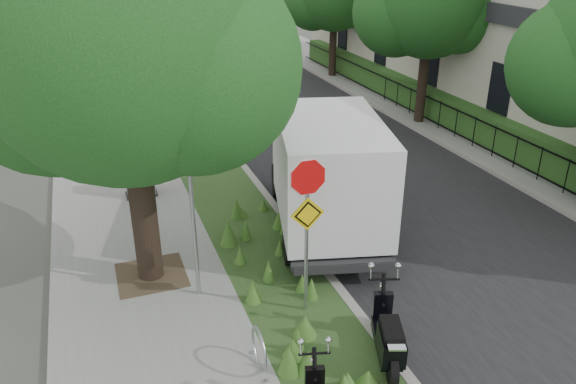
% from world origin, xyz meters
% --- Properties ---
extents(ground, '(120.00, 120.00, 0.00)m').
position_xyz_m(ground, '(0.00, 0.00, 0.00)').
color(ground, '#4C5147').
rests_on(ground, ground).
extents(sidewalk_near, '(3.50, 60.00, 0.12)m').
position_xyz_m(sidewalk_near, '(-4.25, 10.00, 0.06)').
color(sidewalk_near, gray).
rests_on(sidewalk_near, ground).
extents(verge, '(2.00, 60.00, 0.12)m').
position_xyz_m(verge, '(-1.50, 10.00, 0.06)').
color(verge, '#2B4B20').
rests_on(verge, ground).
extents(kerb_near, '(0.20, 60.00, 0.13)m').
position_xyz_m(kerb_near, '(-0.50, 10.00, 0.07)').
color(kerb_near, '#9E9991').
rests_on(kerb_near, ground).
extents(road, '(7.00, 60.00, 0.01)m').
position_xyz_m(road, '(3.00, 10.00, 0.01)').
color(road, black).
rests_on(road, ground).
extents(kerb_far, '(0.20, 60.00, 0.13)m').
position_xyz_m(kerb_far, '(6.50, 10.00, 0.07)').
color(kerb_far, '#9E9991').
rests_on(kerb_far, ground).
extents(footpath_far, '(3.20, 60.00, 0.12)m').
position_xyz_m(footpath_far, '(8.20, 10.00, 0.06)').
color(footpath_far, gray).
rests_on(footpath_far, ground).
extents(street_tree_main, '(6.21, 5.54, 7.66)m').
position_xyz_m(street_tree_main, '(-4.08, 2.86, 4.80)').
color(street_tree_main, black).
rests_on(street_tree_main, ground).
extents(bare_post, '(0.08, 0.08, 4.00)m').
position_xyz_m(bare_post, '(-3.20, 1.80, 2.12)').
color(bare_post, '#A5A8AD').
rests_on(bare_post, ground).
extents(bike_hoop, '(0.06, 0.78, 0.77)m').
position_xyz_m(bike_hoop, '(-2.70, -0.60, 0.50)').
color(bike_hoop, '#A5A8AD').
rests_on(bike_hoop, ground).
extents(sign_assembly, '(0.94, 0.08, 3.22)m').
position_xyz_m(sign_assembly, '(-1.40, 0.58, 2.33)').
color(sign_assembly, '#A5A8AD').
rests_on(sign_assembly, ground).
extents(fence_far, '(0.04, 24.00, 1.00)m').
position_xyz_m(fence_far, '(7.20, 10.00, 0.67)').
color(fence_far, black).
rests_on(fence_far, ground).
extents(hedge_far, '(1.00, 24.00, 1.10)m').
position_xyz_m(hedge_far, '(7.90, 10.00, 0.67)').
color(hedge_far, '#224C1B').
rests_on(hedge_far, footpath_far).
extents(terrace_houses, '(7.40, 26.40, 8.20)m').
position_xyz_m(terrace_houses, '(11.49, 10.00, 4.16)').
color(terrace_houses, beige).
rests_on(terrace_houses, ground).
extents(far_tree_b, '(4.83, 4.31, 6.56)m').
position_xyz_m(far_tree_b, '(6.94, 10.05, 4.37)').
color(far_tree_b, black).
rests_on(far_tree_b, ground).
extents(scooter_far, '(0.81, 1.77, 0.88)m').
position_xyz_m(scooter_far, '(-0.67, -1.23, 0.54)').
color(scooter_far, black).
rests_on(scooter_far, ground).
extents(box_truck, '(3.46, 5.87, 2.50)m').
position_xyz_m(box_truck, '(0.29, 3.62, 1.63)').
color(box_truck, '#262628').
rests_on(box_truck, ground).
extents(utility_cabinet, '(0.84, 0.56, 1.10)m').
position_xyz_m(utility_cabinet, '(-3.70, 6.92, 0.65)').
color(utility_cabinet, '#262628').
rests_on(utility_cabinet, ground).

